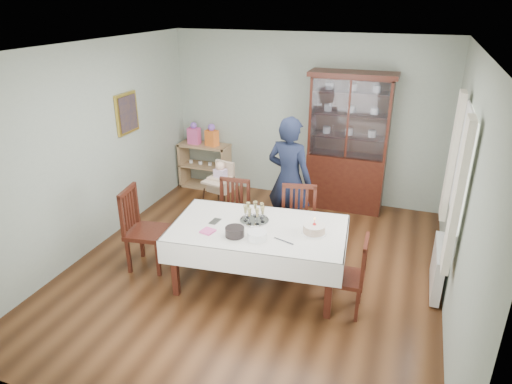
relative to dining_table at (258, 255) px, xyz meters
The scene contains 25 objects.
floor 0.50m from the dining_table, 120.17° to the left, with size 5.00×5.00×0.00m, color #593319.
room_shell 1.55m from the dining_table, 101.14° to the left, with size 5.00×5.00×5.00m.
dining_table is the anchor object (origin of this frame).
china_cabinet 2.70m from the dining_table, 76.84° to the left, with size 1.30×0.48×2.18m.
sideboard 3.19m from the dining_table, 126.78° to the left, with size 0.90×0.38×0.80m.
picture_frame 2.90m from the dining_table, 155.73° to the left, with size 0.04×0.48×0.58m, color gold.
window 2.44m from the dining_table, 15.51° to the left, with size 0.04×1.02×1.22m, color white.
curtain_left 2.27m from the dining_table, ahead, with size 0.07×0.30×1.55m, color silver.
curtain_right 2.56m from the dining_table, 30.78° to the left, with size 0.07×0.30×1.55m, color silver.
radiator 2.08m from the dining_table, 15.95° to the left, with size 0.10×0.80×0.55m, color white.
chair_far_left 0.87m from the dining_table, 134.16° to the left, with size 0.46×0.46×0.98m.
chair_far_right 0.68m from the dining_table, 62.75° to the left, with size 0.54×0.54×1.02m.
chair_end_left 1.46m from the dining_table, behind, with size 0.54×0.54×1.05m.
chair_end_right 1.08m from the dining_table, ahead, with size 0.42×0.42×0.90m.
woman 1.32m from the dining_table, 89.32° to the left, with size 0.65×0.42×1.77m, color black.
high_chair 1.75m from the dining_table, 128.13° to the left, with size 0.51×0.51×0.97m.
champagne_tray 0.47m from the dining_table, 127.29° to the left, with size 0.34×0.34×0.21m.
birthday_cake 0.77m from the dining_table, ahead, with size 0.28×0.28×0.20m.
plate_stack_dark 0.54m from the dining_table, 122.46° to the right, with size 0.21×0.21×0.10m, color black.
plate_stack_white 0.51m from the dining_table, 73.74° to the right, with size 0.21×0.21×0.09m, color white.
napkin_stack 0.70m from the dining_table, 149.03° to the right, with size 0.14×0.14×0.02m, color #DF5295.
cutlery 0.68m from the dining_table, behind, with size 0.12×0.17×0.01m, color silver, non-canonical shape.
cake_knife 0.57m from the dining_table, 31.23° to the right, with size 0.25×0.02×0.01m, color silver.
gift_bag_pink 3.33m from the dining_table, 129.45° to the left, with size 0.21×0.14×0.39m.
gift_bag_orange 3.13m from the dining_table, 124.53° to the left, with size 0.24×0.20×0.39m.
Camera 1 is at (1.68, -4.65, 3.20)m, focal length 32.00 mm.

